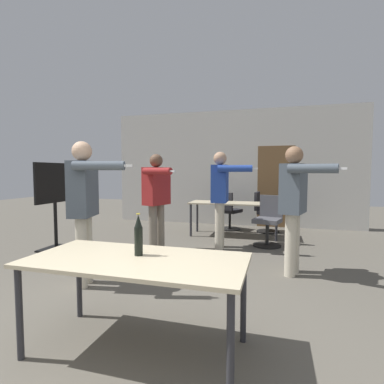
# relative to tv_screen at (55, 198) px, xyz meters

# --- Properties ---
(back_wall) EXTENTS (6.46, 0.12, 3.00)m
(back_wall) POSITION_rel_tv_screen_xyz_m (2.71, 3.44, 0.56)
(back_wall) COLOR beige
(back_wall) RESTS_ON ground_plane
(conference_table_near) EXTENTS (1.70, 0.82, 0.74)m
(conference_table_near) POSITION_rel_tv_screen_xyz_m (2.79, -2.38, -0.26)
(conference_table_near) COLOR #C6B793
(conference_table_near) RESTS_ON ground_plane
(conference_table_far) EXTENTS (1.91, 0.66, 0.74)m
(conference_table_far) POSITION_rel_tv_screen_xyz_m (2.92, 2.01, -0.26)
(conference_table_far) COLOR #C6B793
(conference_table_far) RESTS_ON ground_plane
(tv_screen) EXTENTS (0.44, 0.91, 1.56)m
(tv_screen) POSITION_rel_tv_screen_xyz_m (0.00, 0.00, 0.00)
(tv_screen) COLOR black
(tv_screen) RESTS_ON ground_plane
(person_right_polo) EXTENTS (0.76, 0.84, 1.74)m
(person_right_polo) POSITION_rel_tv_screen_xyz_m (4.05, -0.20, 0.12)
(person_right_polo) COLOR beige
(person_right_polo) RESTS_ON ground_plane
(person_near_casual) EXTENTS (0.73, 0.84, 1.71)m
(person_near_casual) POSITION_rel_tv_screen_xyz_m (1.81, 0.38, 0.10)
(person_near_casual) COLOR slate
(person_near_casual) RESTS_ON ground_plane
(person_left_plaid) EXTENTS (0.89, 0.62, 1.77)m
(person_left_plaid) POSITION_rel_tv_screen_xyz_m (1.56, -1.31, 0.15)
(person_left_plaid) COLOR beige
(person_left_plaid) RESTS_ON ground_plane
(person_center_tall) EXTENTS (0.83, 0.70, 1.76)m
(person_center_tall) POSITION_rel_tv_screen_xyz_m (2.84, 0.91, 0.13)
(person_center_tall) COLOR beige
(person_center_tall) RESTS_ON ground_plane
(office_chair_near_pushed) EXTENTS (0.61, 0.65, 0.92)m
(office_chair_near_pushed) POSITION_rel_tv_screen_xyz_m (2.70, 2.66, -0.50)
(office_chair_near_pushed) COLOR black
(office_chair_near_pushed) RESTS_ON ground_plane
(office_chair_far_right) EXTENTS (0.57, 0.52, 0.93)m
(office_chair_far_right) POSITION_rel_tv_screen_xyz_m (3.56, 2.66, -0.49)
(office_chair_far_right) COLOR black
(office_chair_far_right) RESTS_ON ground_plane
(office_chair_mid_tucked) EXTENTS (0.56, 0.61, 0.95)m
(office_chair_mid_tucked) POSITION_rel_tv_screen_xyz_m (3.67, 1.37, -0.48)
(office_chair_mid_tucked) COLOR black
(office_chair_mid_tucked) RESTS_ON ground_plane
(beer_bottle) EXTENTS (0.07, 0.07, 0.34)m
(beer_bottle) POSITION_rel_tv_screen_xyz_m (2.77, -2.30, -0.03)
(beer_bottle) COLOR black
(beer_bottle) RESTS_ON conference_table_near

